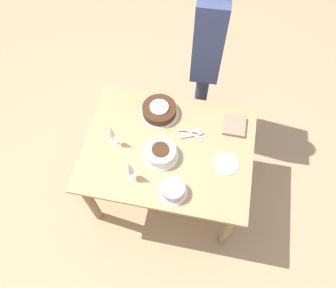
{
  "coord_description": "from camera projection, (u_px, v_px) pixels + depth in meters",
  "views": [
    {
      "loc": [
        -0.22,
        1.13,
        2.9
      ],
      "look_at": [
        0.0,
        0.0,
        0.82
      ],
      "focal_mm": 35.0,
      "sensor_mm": 36.0,
      "label": 1
    }
  ],
  "objects": [
    {
      "name": "wine_glass_far",
      "position": [
        130.0,
        168.0,
        2.19
      ],
      "size": [
        0.07,
        0.07,
        0.22
      ],
      "color": "silver",
      "rests_on": "dining_table"
    },
    {
      "name": "cake_center_white",
      "position": [
        160.0,
        152.0,
        2.36
      ],
      "size": [
        0.26,
        0.26,
        0.1
      ],
      "color": "white",
      "rests_on": "dining_table"
    },
    {
      "name": "cake_back_decorated",
      "position": [
        173.0,
        190.0,
        2.22
      ],
      "size": [
        0.2,
        0.2,
        0.09
      ],
      "color": "white",
      "rests_on": "dining_table"
    },
    {
      "name": "dessert_plate_left",
      "position": [
        226.0,
        164.0,
        2.36
      ],
      "size": [
        0.18,
        0.18,
        0.01
      ],
      "color": "beige",
      "rests_on": "dining_table"
    },
    {
      "name": "wine_glass_near",
      "position": [
        111.0,
        132.0,
        2.32
      ],
      "size": [
        0.06,
        0.06,
        0.22
      ],
      "color": "silver",
      "rests_on": "dining_table"
    },
    {
      "name": "ground_plane",
      "position": [
        168.0,
        186.0,
        3.1
      ],
      "size": [
        12.0,
        12.0,
        0.0
      ],
      "primitive_type": "plane",
      "color": "tan"
    },
    {
      "name": "napkin_stack",
      "position": [
        234.0,
        126.0,
        2.5
      ],
      "size": [
        0.17,
        0.18,
        0.03
      ],
      "color": "gray",
      "rests_on": "dining_table"
    },
    {
      "name": "fork_pile",
      "position": [
        191.0,
        133.0,
        2.48
      ],
      "size": [
        0.2,
        0.12,
        0.02
      ],
      "color": "silver",
      "rests_on": "dining_table"
    },
    {
      "name": "cake_front_chocolate",
      "position": [
        159.0,
        110.0,
        2.55
      ],
      "size": [
        0.31,
        0.31,
        0.08
      ],
      "color": "white",
      "rests_on": "dining_table"
    },
    {
      "name": "person_cutting",
      "position": [
        208.0,
        45.0,
        2.53
      ],
      "size": [
        0.24,
        0.41,
        1.74
      ],
      "rotation": [
        0.0,
        0.0,
        1.61
      ],
      "color": "#2D334C",
      "rests_on": "ground_plane"
    },
    {
      "name": "dining_table",
      "position": [
        168.0,
        155.0,
        2.54
      ],
      "size": [
        1.26,
        0.96,
        0.77
      ],
      "color": "tan",
      "rests_on": "ground_plane"
    }
  ]
}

